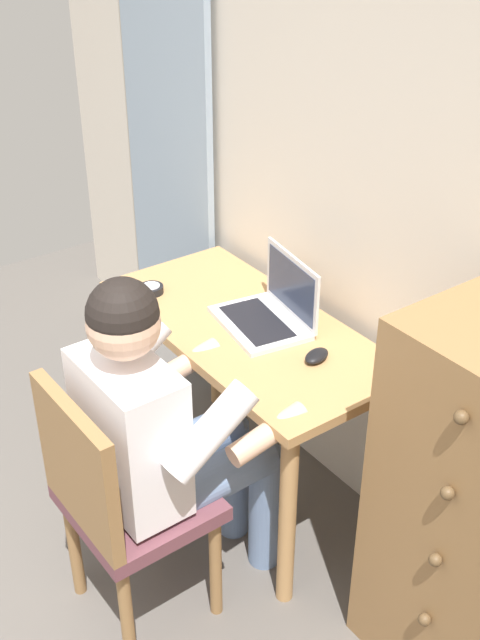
# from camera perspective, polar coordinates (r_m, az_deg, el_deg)

# --- Properties ---
(wall_back) EXTENTS (4.80, 0.05, 2.50)m
(wall_back) POSITION_cam_1_polar(r_m,az_deg,el_deg) (2.39, 14.47, 7.82)
(wall_back) COLOR beige
(wall_back) RESTS_ON ground_plane
(curtain_panel) EXTENTS (0.64, 0.03, 2.18)m
(curtain_panel) POSITION_cam_1_polar(r_m,az_deg,el_deg) (3.44, -5.22, 12.87)
(curtain_panel) COLOR #8EA3B7
(curtain_panel) RESTS_ON ground_plane
(desk) EXTENTS (1.14, 0.55, 0.73)m
(desk) POSITION_cam_1_polar(r_m,az_deg,el_deg) (2.80, 0.47, -2.43)
(desk) COLOR tan
(desk) RESTS_ON ground_plane
(chair) EXTENTS (0.43, 0.41, 0.89)m
(chair) POSITION_cam_1_polar(r_m,az_deg,el_deg) (2.42, -8.83, -12.54)
(chair) COLOR brown
(chair) RESTS_ON ground_plane
(person_seated) EXTENTS (0.54, 0.59, 1.20)m
(person_seated) POSITION_cam_1_polar(r_m,az_deg,el_deg) (2.37, -5.28, -7.62)
(person_seated) COLOR #6B84AD
(person_seated) RESTS_ON ground_plane
(laptop) EXTENTS (0.38, 0.30, 0.24)m
(laptop) POSITION_cam_1_polar(r_m,az_deg,el_deg) (2.72, 2.22, 0.75)
(laptop) COLOR silver
(laptop) RESTS_ON desk
(computer_mouse) EXTENTS (0.09, 0.11, 0.03)m
(computer_mouse) POSITION_cam_1_polar(r_m,az_deg,el_deg) (2.55, 5.55, -2.59)
(computer_mouse) COLOR black
(computer_mouse) RESTS_ON desk
(desk_clock) EXTENTS (0.09, 0.09, 0.03)m
(desk_clock) POSITION_cam_1_polar(r_m,az_deg,el_deg) (2.94, -6.41, 2.23)
(desk_clock) COLOR black
(desk_clock) RESTS_ON desk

